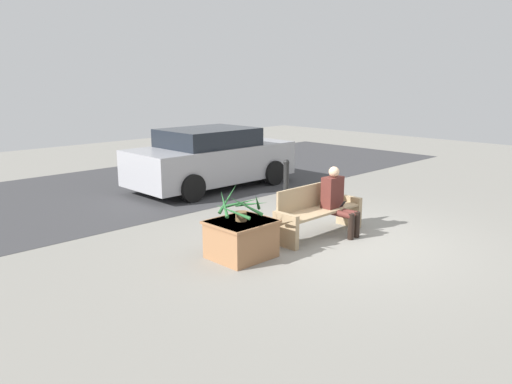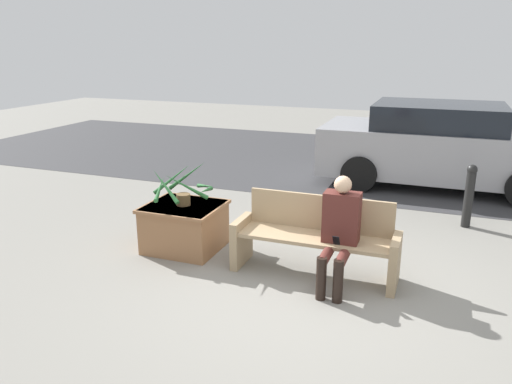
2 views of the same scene
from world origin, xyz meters
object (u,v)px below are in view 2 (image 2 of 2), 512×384
potted_plant (183,188)px  bollard_post (469,195)px  parked_car (441,146)px  planter_box (185,225)px  bench (316,238)px  person_seated (339,228)px

potted_plant → bollard_post: 3.95m
parked_car → planter_box: bearing=-124.4°
bench → person_seated: bearing=-34.1°
bench → planter_box: (-1.70, 0.09, -0.11)m
parked_car → bench: bearing=-105.4°
bench → bollard_post: 2.74m
person_seated → potted_plant: 2.02m
bench → planter_box: size_ratio=1.98×
person_seated → parked_car: parked_car is taller
person_seated → planter_box: 2.04m
planter_box → bench: bearing=-3.2°
potted_plant → parked_car: (2.89, 4.21, -0.05)m
parked_car → bollard_post: bearing=-78.2°
planter_box → potted_plant: potted_plant is taller
person_seated → potted_plant: size_ratio=1.45×
potted_plant → parked_car: size_ratio=0.19×
potted_plant → planter_box: bearing=-80.9°
bench → person_seated: 0.42m
bollard_post → planter_box: bearing=-147.7°
bollard_post → potted_plant: bearing=-147.8°
potted_plant → bollard_post: potted_plant is taller
potted_plant → bollard_post: size_ratio=0.91×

